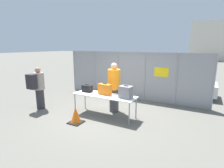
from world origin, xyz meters
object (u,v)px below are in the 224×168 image
Objects in this scene: security_worker_near at (114,87)px; utility_trailer at (179,87)px; traffic_cone at (76,115)px; inspection_table at (104,96)px; suitcase_grey at (126,92)px; suitcase_black at (87,88)px; suitcase_orange at (105,89)px; traveler_hooded at (38,87)px.

utility_trailer is (1.83, 3.65, -0.54)m from security_worker_near.
security_worker_near is 3.42× the size of traffic_cone.
suitcase_grey is at bearing 2.07° from inspection_table.
utility_trailer is (1.92, 4.22, -0.31)m from inspection_table.
utility_trailer is 5.72m from traffic_cone.
traffic_cone is at bearing -118.60° from inspection_table.
suitcase_black is 0.77m from suitcase_orange.
utility_trailer is at bearing 56.86° from suitcase_black.
traffic_cone is (2.12, -0.33, -0.66)m from traveler_hooded.
inspection_table reaches higher than traffic_cone.
inspection_table is at bearing 94.22° from security_worker_near.
security_worker_near is at bearing 16.00° from traveler_hooded.
traffic_cone is at bearing -143.55° from suitcase_grey.
traveler_hooded is at bearing -166.79° from inspection_table.
suitcase_black is at bearing 104.61° from traffic_cone.
suitcase_grey is (0.83, -0.03, 0.01)m from suitcase_orange.
suitcase_orange is at bearing -115.01° from utility_trailer.
security_worker_near reaches higher than utility_trailer.
suitcase_orange is at bearing 178.16° from suitcase_grey.
security_worker_near is 4.12m from utility_trailer.
suitcase_black reaches higher than traffic_cone.
security_worker_near reaches higher than inspection_table.
utility_trailer is at bearing 64.99° from suitcase_orange.
traveler_hooded is 6.66m from utility_trailer.
security_worker_near is at bearing -116.68° from utility_trailer.
suitcase_grey is at bearing -1.37° from suitcase_black.
utility_trailer is (4.56, 4.83, -0.49)m from traveler_hooded.
suitcase_orange is 0.30× the size of traveler_hooded.
suitcase_grey is at bearing 156.51° from security_worker_near.
traffic_cone is (0.27, -1.02, -0.66)m from suitcase_black.
suitcase_black is 0.19× the size of security_worker_near.
suitcase_grey is at bearing 36.45° from traffic_cone.
suitcase_black is 0.72× the size of suitcase_orange.
security_worker_near is (2.73, 1.19, 0.05)m from traveler_hooded.
suitcase_black is at bearing 179.14° from suitcase_orange.
suitcase_grey is at bearing 3.17° from traveler_hooded.
suitcase_grey is 0.26× the size of traveler_hooded.
traveler_hooded is (-2.64, -0.62, 0.19)m from inspection_table.
inspection_table is 4.64m from utility_trailer.
suitcase_orange reaches higher than suitcase_black.
suitcase_orange is at bearing -0.86° from suitcase_black.
traffic_cone is (-0.50, -1.01, -0.71)m from suitcase_orange.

